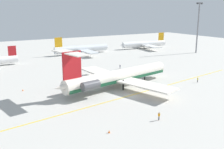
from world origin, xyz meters
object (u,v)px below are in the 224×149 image
at_px(ground_crew_near_nose, 120,66).
at_px(ground_crew_portside, 198,79).
at_px(main_jetliner, 116,76).
at_px(safety_cone_wingtip, 109,131).
at_px(airliner_mid_right, 83,49).
at_px(safety_cone_tail, 134,67).
at_px(airliner_far_right, 143,44).
at_px(ground_crew_near_tail, 159,115).
at_px(safety_cone_nose, 23,90).
at_px(light_mast, 198,26).

bearing_deg(ground_crew_near_nose, ground_crew_portside, 97.19).
xyz_separation_m(main_jetliner, safety_cone_wingtip, (-16.10, -23.91, -3.02)).
bearing_deg(airliner_mid_right, safety_cone_wingtip, -111.03).
bearing_deg(main_jetliner, safety_cone_tail, 34.02).
bearing_deg(main_jetliner, airliner_far_right, 37.11).
xyz_separation_m(ground_crew_near_tail, safety_cone_nose, (-19.56, 34.45, -0.82)).
bearing_deg(light_mast, safety_cone_nose, -166.65).
xyz_separation_m(ground_crew_near_tail, safety_cone_wingtip, (-11.58, 0.27, -0.82)).
distance_m(ground_crew_near_nose, ground_crew_portside, 30.44).
xyz_separation_m(main_jetliner, airliner_far_right, (54.87, 59.66, -0.72)).
height_order(ground_crew_portside, safety_cone_wingtip, ground_crew_portside).
bearing_deg(safety_cone_tail, airliner_mid_right, 94.68).
height_order(airliner_far_right, ground_crew_near_nose, airliner_far_right).
relative_size(safety_cone_wingtip, safety_cone_tail, 1.00).
distance_m(main_jetliner, safety_cone_nose, 26.34).
bearing_deg(safety_cone_wingtip, airliner_mid_right, 68.55).
xyz_separation_m(airliner_far_right, safety_cone_nose, (-78.94, -49.39, -2.30)).
height_order(airliner_far_right, safety_cone_wingtip, airliner_far_right).
xyz_separation_m(main_jetliner, ground_crew_portside, (24.65, -8.28, -2.25)).
height_order(ground_crew_near_nose, ground_crew_near_tail, ground_crew_near_tail).
xyz_separation_m(airliner_far_right, safety_cone_tail, (-34.78, -40.05, -2.30)).
distance_m(ground_crew_near_nose, safety_cone_tail, 5.95).
height_order(airliner_mid_right, safety_cone_wingtip, airliner_mid_right).
distance_m(airliner_far_right, safety_cone_wingtip, 109.66).
bearing_deg(main_jetliner, safety_cone_wingtip, -134.23).
bearing_deg(safety_cone_nose, airliner_mid_right, 50.47).
height_order(airliner_mid_right, airliner_far_right, airliner_mid_right).
height_order(ground_crew_near_tail, light_mast, light_mast).
relative_size(ground_crew_near_tail, ground_crew_portside, 1.06).
height_order(airliner_far_right, light_mast, light_mast).
height_order(main_jetliner, safety_cone_wingtip, main_jetliner).
bearing_deg(ground_crew_near_tail, airliner_far_right, -164.46).
bearing_deg(light_mast, ground_crew_near_tail, -142.44).
relative_size(safety_cone_wingtip, light_mast, 0.02).
bearing_deg(ground_crew_near_nose, safety_cone_wingtip, 42.74).
distance_m(airliner_mid_right, safety_cone_nose, 64.27).
bearing_deg(ground_crew_portside, safety_cone_tail, -164.20).
bearing_deg(airliner_far_right, safety_cone_wingtip, 55.97).
relative_size(ground_crew_near_tail, light_mast, 0.07).
distance_m(ground_crew_near_tail, safety_cone_tail, 50.24).
distance_m(safety_cone_nose, safety_cone_wingtip, 35.10).
xyz_separation_m(ground_crew_near_nose, ground_crew_near_tail, (-18.75, -44.50, 0.05)).
bearing_deg(ground_crew_near_nose, ground_crew_near_tail, 54.34).
bearing_deg(main_jetliner, airliner_mid_right, 64.02).
distance_m(ground_crew_near_nose, safety_cone_wingtip, 53.64).
height_order(safety_cone_tail, light_mast, light_mast).
bearing_deg(ground_crew_near_tail, safety_cone_wingtip, -40.47).
bearing_deg(ground_crew_near_tail, airliner_mid_right, -143.39).
relative_size(ground_crew_near_nose, safety_cone_tail, 3.00).
relative_size(ground_crew_portside, light_mast, 0.06).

